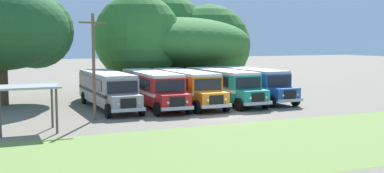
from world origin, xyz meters
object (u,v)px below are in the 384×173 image
(waiting_shelter, at_px, (27,90))
(parked_bus_slot_4, at_px, (250,82))
(parked_bus_slot_3, at_px, (222,84))
(parked_bus_slot_2, at_px, (186,86))
(broad_shade_tree, at_px, (175,40))
(parked_bus_slot_1, at_px, (152,87))
(utility_pole, at_px, (94,64))
(parked_bus_slot_0, at_px, (107,88))

(waiting_shelter, bearing_deg, parked_bus_slot_4, 21.66)
(parked_bus_slot_3, bearing_deg, parked_bus_slot_2, -90.06)
(broad_shade_tree, xyz_separation_m, waiting_shelter, (-17.12, -20.02, -2.88))
(parked_bus_slot_3, bearing_deg, parked_bus_slot_1, -90.98)
(broad_shade_tree, height_order, utility_pole, broad_shade_tree)
(parked_bus_slot_0, bearing_deg, parked_bus_slot_1, 78.48)
(parked_bus_slot_2, distance_m, parked_bus_slot_4, 6.51)
(parked_bus_slot_2, bearing_deg, parked_bus_slot_1, -90.90)
(broad_shade_tree, bearing_deg, parked_bus_slot_1, -118.95)
(waiting_shelter, bearing_deg, parked_bus_slot_1, 35.82)
(parked_bus_slot_2, bearing_deg, utility_pole, -61.70)
(parked_bus_slot_4, height_order, utility_pole, utility_pole)
(parked_bus_slot_2, bearing_deg, broad_shade_tree, 162.42)
(parked_bus_slot_1, distance_m, parked_bus_slot_2, 2.92)
(parked_bus_slot_2, bearing_deg, parked_bus_slot_4, 94.97)
(parked_bus_slot_0, xyz_separation_m, waiting_shelter, (-6.59, -7.94, 0.87))
(parked_bus_slot_2, relative_size, parked_bus_slot_3, 1.00)
(broad_shade_tree, distance_m, utility_pole, 21.55)
(parked_bus_slot_4, height_order, broad_shade_tree, broad_shade_tree)
(utility_pole, bearing_deg, parked_bus_slot_1, 39.29)
(parked_bus_slot_1, height_order, utility_pole, utility_pole)
(parked_bus_slot_3, bearing_deg, utility_pole, -69.83)
(waiting_shelter, bearing_deg, parked_bus_slot_3, 23.87)
(parked_bus_slot_0, bearing_deg, waiting_shelter, -40.32)
(parked_bus_slot_3, xyz_separation_m, utility_pole, (-11.95, -4.59, 2.21))
(parked_bus_slot_3, xyz_separation_m, waiting_shelter, (-16.39, -7.25, 0.87))
(parked_bus_slot_0, distance_m, parked_bus_slot_1, 3.55)
(parked_bus_slot_4, bearing_deg, parked_bus_slot_2, -87.60)
(parked_bus_slot_0, height_order, waiting_shelter, parked_bus_slot_0)
(parked_bus_slot_3, relative_size, waiting_shelter, 3.02)
(utility_pole, distance_m, waiting_shelter, 5.35)
(parked_bus_slot_1, height_order, broad_shade_tree, broad_shade_tree)
(utility_pole, bearing_deg, parked_bus_slot_2, 28.00)
(parked_bus_slot_4, bearing_deg, parked_bus_slot_3, -83.38)
(parked_bus_slot_2, xyz_separation_m, parked_bus_slot_3, (3.40, 0.05, 0.00))
(parked_bus_slot_0, distance_m, broad_shade_tree, 16.46)
(broad_shade_tree, bearing_deg, parked_bus_slot_4, -79.14)
(parked_bus_slot_4, bearing_deg, utility_pole, -73.62)
(parked_bus_slot_0, height_order, parked_bus_slot_4, same)
(parked_bus_slot_2, bearing_deg, parked_bus_slot_0, -96.22)
(broad_shade_tree, bearing_deg, waiting_shelter, -130.54)
(parked_bus_slot_0, height_order, parked_bus_slot_2, same)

